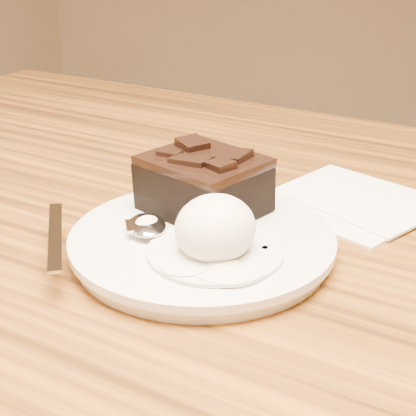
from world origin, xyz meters
The scene contains 9 objects.
plate centered at (0.07, -0.07, 0.76)m, with size 0.23×0.23×0.02m, color silver.
brownie centered at (0.05, -0.03, 0.79)m, with size 0.10×0.09×0.05m, color black.
ice_cream_scoop centered at (0.10, -0.10, 0.79)m, with size 0.06×0.07×0.05m, color white.
melt_puddle centered at (0.10, -0.10, 0.77)m, with size 0.11×0.11×0.00m, color white.
spoon centered at (0.03, -0.09, 0.77)m, with size 0.04×0.19×0.01m, color silver, non-canonical shape.
napkin centered at (0.15, 0.10, 0.75)m, with size 0.15×0.15×0.01m, color white.
crumb_a centered at (0.13, -0.07, 0.77)m, with size 0.01×0.01×0.00m, color black.
crumb_b centered at (0.04, -0.09, 0.77)m, with size 0.01×0.01×0.00m, color black.
crumb_c centered at (0.03, -0.06, 0.77)m, with size 0.01×0.00×0.00m, color black.
Camera 1 is at (0.33, -0.51, 1.02)m, focal length 56.62 mm.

